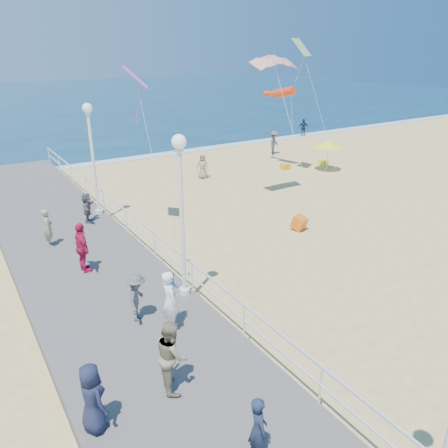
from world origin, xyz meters
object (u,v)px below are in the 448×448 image
lamp_post_far (92,148)px  spectator_1 (172,355)px  woman_holding_toddler (170,301)px  spectator_2 (137,298)px  beach_walker_a (274,143)px  beach_walker_b (303,128)px  beach_umbrella (329,144)px  lamp_post_mid (181,201)px  spectator_4 (92,398)px  box_kite (299,224)px  toddler_held (172,286)px  spectator_5 (87,208)px  beach_chair_right (323,163)px  spectator_3 (82,248)px  beach_chair_left (285,167)px  spectator_6 (48,228)px  spectator_0 (258,429)px  beach_walker_c (203,166)px

lamp_post_far → spectator_1: 13.07m
woman_holding_toddler → spectator_2: size_ratio=1.22×
spectator_1 → beach_walker_a: 26.96m
beach_walker_b → beach_umbrella: (-7.42, -10.55, 1.09)m
lamp_post_mid → spectator_1: (-2.26, -3.66, -2.34)m
spectator_1 → beach_umbrella: spectator_1 is taller
spectator_4 → spectator_2: bearing=-49.3°
woman_holding_toddler → box_kite: (8.80, 4.26, -1.03)m
toddler_held → spectator_5: (0.33, 9.54, -0.59)m
spectator_5 → beach_walker_a: beach_walker_a is taller
lamp_post_far → beach_chair_right: bearing=6.6°
beach_walker_a → beach_chair_right: beach_walker_a is taller
lamp_post_far → spectator_3: lamp_post_far is taller
woman_holding_toddler → beach_chair_left: bearing=-44.1°
beach_umbrella → lamp_post_mid: bearing=-149.2°
spectator_4 → beach_chair_right: (21.52, 14.88, -1.02)m
lamp_post_far → spectator_6: (-2.88, -2.60, -2.46)m
spectator_0 → beach_chair_right: (19.03, 17.37, -0.96)m
beach_umbrella → beach_chair_right: bearing=53.2°
spectator_1 → spectator_6: 10.08m
spectator_0 → beach_walker_a: (18.21, 22.10, -0.22)m
lamp_post_mid → toddler_held: lamp_post_mid is taller
beach_walker_b → box_kite: (-16.20, -17.53, -0.52)m
spectator_6 → spectator_2: bearing=-157.5°
woman_holding_toddler → spectator_0: bearing=179.7°
lamp_post_far → spectator_4: bearing=-108.2°
spectator_5 → beach_walker_b: 27.34m
woman_holding_toddler → beach_walker_c: woman_holding_toddler is taller
spectator_3 → beach_umbrella: bearing=-74.7°
spectator_0 → beach_walker_b: spectator_0 is taller
beach_walker_c → box_kite: 10.08m
spectator_2 → spectator_6: spectator_6 is taller
spectator_4 → beach_walker_b: bearing=-63.0°
spectator_2 → beach_walker_c: 16.72m
woman_holding_toddler → spectator_6: (-1.63, 7.91, -0.13)m
woman_holding_toddler → beach_umbrella: (17.58, 11.24, 0.57)m
spectator_2 → beach_umbrella: beach_umbrella is taller
spectator_3 → beach_chair_left: size_ratio=3.45×
box_kite → beach_walker_b: bearing=29.9°
toddler_held → beach_walker_b: toddler_held is taller
beach_walker_b → beach_chair_left: 12.90m
lamp_post_mid → beach_walker_c: 15.44m
beach_chair_right → lamp_post_far: bearing=-173.4°
beach_walker_a → beach_umbrella: beach_umbrella is taller
lamp_post_far → spectator_0: (-1.74, -15.37, -2.50)m
spectator_1 → lamp_post_mid: bearing=-16.7°
toddler_held → beach_chair_right: (18.39, 12.37, -1.50)m
beach_umbrella → beach_chair_left: size_ratio=3.89×
spectator_1 → box_kite: (9.81, 6.41, -1.02)m
beach_walker_b → beach_walker_c: bearing=55.5°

